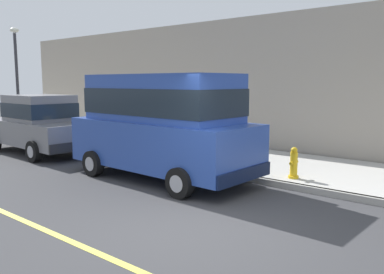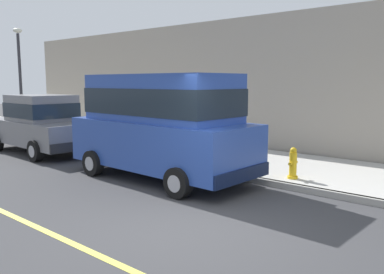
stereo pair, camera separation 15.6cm
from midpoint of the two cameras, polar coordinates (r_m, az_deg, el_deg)
name	(u,v)px [view 2 (the right image)]	position (r m, az deg, el deg)	size (l,w,h in m)	color
ground_plane	(193,229)	(6.62, 0.84, -12.89)	(80.00, 80.00, 0.00)	#38383A
curb	(288,186)	(9.18, 13.85, -6.75)	(0.16, 64.00, 0.14)	gray
sidewalk	(321,172)	(10.78, 18.21, -4.76)	(3.60, 64.00, 0.14)	#B7B5AD
lane_centre_line	(113,262)	(5.58, -10.24, -17.06)	(0.12, 57.60, 0.01)	#E0D64C
car_blue_van	(161,122)	(9.69, -3.97, 2.18)	(2.23, 4.95, 2.52)	#28479E
car_grey_sedan	(41,123)	(14.22, -20.30, 1.84)	(2.16, 4.66, 1.92)	slate
dog_white	(229,142)	(12.97, 5.61, -0.71)	(0.52, 0.61, 0.49)	white
fire_hydrant	(293,164)	(9.53, 14.57, -3.73)	(0.34, 0.24, 0.72)	gold
street_lamp	(20,68)	(18.58, -22.99, 8.93)	(0.36, 0.36, 4.42)	#2D2D33
building_facade	(187,84)	(15.76, -0.50, 7.45)	(0.50, 20.00, 4.49)	#9E9384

